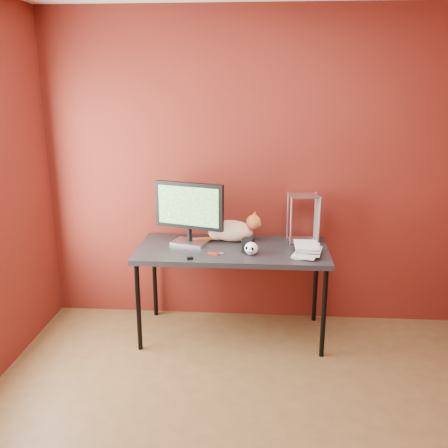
# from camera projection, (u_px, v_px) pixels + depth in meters

# --- Properties ---
(room) EXTENTS (3.52, 3.52, 2.61)m
(room) POSITION_uv_depth(u_px,v_px,m) (248.00, 203.00, 2.42)
(room) COLOR #52381C
(room) RESTS_ON ground
(desk) EXTENTS (1.50, 0.70, 0.75)m
(desk) POSITION_uv_depth(u_px,v_px,m) (232.00, 254.00, 3.95)
(desk) COLOR black
(desk) RESTS_ON ground
(monitor) EXTENTS (0.57, 0.26, 0.50)m
(monitor) POSITION_uv_depth(u_px,v_px,m) (189.00, 210.00, 3.97)
(monitor) COLOR #BABABF
(monitor) RESTS_ON desk
(cat) EXTENTS (0.55, 0.25, 0.26)m
(cat) POSITION_uv_depth(u_px,v_px,m) (232.00, 230.00, 4.09)
(cat) COLOR orange
(cat) RESTS_ON desk
(skull_mug) EXTENTS (0.10, 0.11, 0.10)m
(skull_mug) POSITION_uv_depth(u_px,v_px,m) (251.00, 249.00, 3.76)
(skull_mug) COLOR white
(skull_mug) RESTS_ON desk
(speaker) EXTENTS (0.10, 0.10, 0.11)m
(speaker) POSITION_uv_depth(u_px,v_px,m) (248.00, 246.00, 3.82)
(speaker) COLOR black
(speaker) RESTS_ON desk
(book_stack) EXTENTS (0.24, 0.28, 0.96)m
(book_stack) POSITION_uv_depth(u_px,v_px,m) (298.00, 192.00, 3.67)
(book_stack) COLOR beige
(book_stack) RESTS_ON desk
(wire_rack) EXTENTS (0.24, 0.21, 0.39)m
(wire_rack) POSITION_uv_depth(u_px,v_px,m) (303.00, 218.00, 4.05)
(wire_rack) COLOR #BABABF
(wire_rack) RESTS_ON desk
(pocket_knife) EXTENTS (0.08, 0.04, 0.02)m
(pocket_knife) POSITION_uv_depth(u_px,v_px,m) (213.00, 254.00, 3.78)
(pocket_knife) COLOR #A6240C
(pocket_knife) RESTS_ON desk
(black_gadget) EXTENTS (0.05, 0.04, 0.02)m
(black_gadget) POSITION_uv_depth(u_px,v_px,m) (190.00, 258.00, 3.67)
(black_gadget) COLOR black
(black_gadget) RESTS_ON desk
(washer) EXTENTS (0.05, 0.05, 0.00)m
(washer) POSITION_uv_depth(u_px,v_px,m) (221.00, 253.00, 3.80)
(washer) COLOR #BABABF
(washer) RESTS_ON desk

